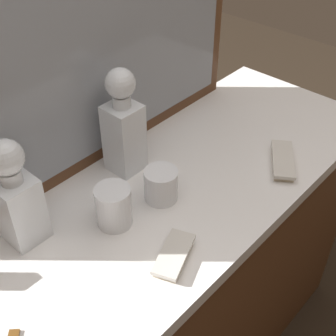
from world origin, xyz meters
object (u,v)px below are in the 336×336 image
Objects in this scene: crystal_tumbler_left at (114,208)px; crystal_tumbler_center at (160,185)px; silver_brush_rear at (283,161)px; silver_brush_far_left at (174,256)px; crystal_decanter_rear at (123,131)px; crystal_decanter_far_left at (18,202)px.

crystal_tumbler_left reaches higher than crystal_tumbler_center.
silver_brush_rear is at bearing -21.55° from crystal_tumbler_left.
crystal_decanter_rear is at bearing 63.65° from silver_brush_far_left.
silver_brush_rear is 0.45m from silver_brush_far_left.
crystal_decanter_rear is at bearing 133.55° from silver_brush_rear.
crystal_decanter_rear is 1.76× the size of silver_brush_rear.
crystal_decanter_rear reaches higher than crystal_tumbler_center.
silver_brush_rear is (0.32, -0.16, -0.03)m from crystal_tumbler_center.
crystal_decanter_rear is 3.48× the size of crystal_tumbler_center.
silver_brush_far_left is (0.01, -0.18, -0.03)m from crystal_tumbler_left.
silver_brush_far_left is (-0.13, -0.16, -0.03)m from crystal_tumbler_center.
crystal_tumbler_center is 0.51× the size of silver_brush_rear.
crystal_decanter_rear is 0.17m from crystal_tumbler_center.
crystal_decanter_far_left is at bearing 155.74° from crystal_tumbler_center.
silver_brush_rear is (0.62, -0.30, -0.09)m from crystal_decanter_far_left.
crystal_decanter_far_left is at bearing -177.80° from crystal_decanter_rear.
crystal_decanter_far_left is 0.91× the size of crystal_decanter_rear.
crystal_tumbler_left is 0.14m from crystal_tumbler_center.
crystal_decanter_rear is at bearing 80.62° from crystal_tumbler_center.
crystal_tumbler_center is at bearing -24.26° from crystal_decanter_far_left.
crystal_tumbler_center is 0.36m from silver_brush_rear.
crystal_decanter_rear is 0.36m from silver_brush_far_left.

